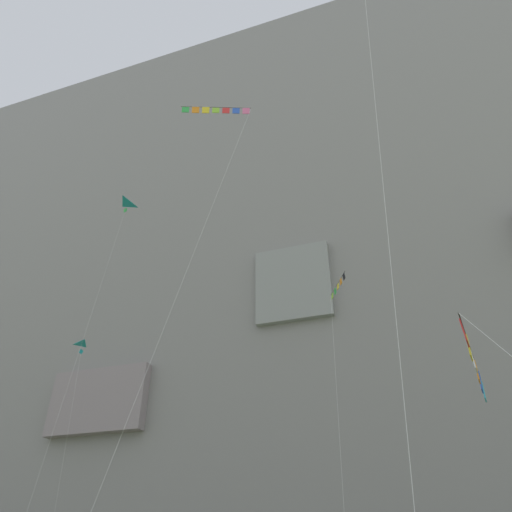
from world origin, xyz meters
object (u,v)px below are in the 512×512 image
object	(u,v)px
kite_banner_mid_right	(214,120)
kite_banner_high_left	(338,313)
kite_delta_high_center	(84,356)
kite_banner_mid_left	(482,370)
kite_delta_high_right	(120,217)

from	to	relation	value
kite_banner_mid_right	kite_banner_high_left	bearing A→B (deg)	48.48
kite_banner_high_left	kite_delta_high_center	world-z (taller)	kite_delta_high_center
kite_banner_mid_right	kite_banner_mid_left	size ratio (longest dim) A/B	3.27
kite_delta_high_center	kite_banner_mid_left	distance (m)	46.11
kite_banner_high_left	kite_banner_mid_left	distance (m)	16.82
kite_banner_high_left	kite_banner_mid_right	world-z (taller)	kite_banner_mid_right
kite_delta_high_center	kite_banner_mid_right	bearing A→B (deg)	-41.52
kite_delta_high_center	kite_banner_high_left	bearing A→B (deg)	-25.87
kite_delta_high_right	kite_delta_high_center	distance (m)	15.42
kite_banner_high_left	kite_banner_mid_right	distance (m)	14.47
kite_delta_high_right	kite_banner_mid_left	world-z (taller)	kite_delta_high_right
kite_delta_high_right	kite_delta_high_center	bearing A→B (deg)	132.73
kite_banner_high_left	kite_banner_mid_left	world-z (taller)	kite_banner_high_left
kite_delta_high_right	kite_banner_mid_right	world-z (taller)	kite_delta_high_right
kite_delta_high_right	kite_delta_high_center	world-z (taller)	kite_delta_high_right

